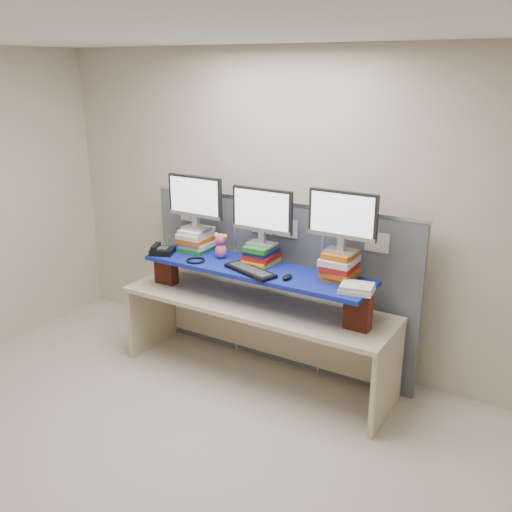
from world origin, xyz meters
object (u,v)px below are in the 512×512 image
Objects in this scene: monitor_center at (262,213)px; desk_phone at (161,250)px; keyboard at (250,271)px; monitor_left at (195,199)px; blue_board at (256,269)px; desk at (256,317)px; monitor_right at (342,218)px.

monitor_center reaches higher than desk_phone.
desk_phone is at bearing -161.26° from keyboard.
monitor_left reaches higher than desk_phone.
monitor_left reaches higher than blue_board.
monitor_left is 1.00× the size of monitor_center.
keyboard reaches higher than desk.
desk_phone is at bearing -130.30° from monitor_left.
monitor_left is 1.40m from monitor_right.
monitor_left is 0.55m from desk_phone.
desk_phone is at bearing -164.73° from monitor_center.
blue_board is 0.47m from monitor_center.
blue_board is 3.89× the size of keyboard.
desk_phone is (-0.93, 0.01, 0.02)m from keyboard.
desk_phone reaches higher than blue_board.
desk_phone is at bearing -172.11° from desk.
keyboard is at bearing -18.76° from monitor_left.
monitor_center is (-0.01, 0.12, 0.46)m from blue_board.
desk is 9.62× the size of desk_phone.
monitor_right reaches higher than desk_phone.
blue_board is at bearing -170.34° from monitor_right.
keyboard is (0.02, -0.13, 0.47)m from desk.
blue_board is 8.00× the size of desk_phone.
monitor_center is at bearing 96.20° from blue_board.
monitor_right reaches higher than monitor_center.
monitor_center is (-0.01, 0.12, 0.89)m from desk.
monitor_center is at bearing -0.00° from monitor_left.
monitor_left is 0.69m from monitor_center.
monitor_left is 0.89m from keyboard.
desk_phone is (-0.21, -0.24, -0.44)m from monitor_left.
monitor_center is 0.49m from keyboard.
desk is at bearing -170.34° from monitor_right.
desk is 0.49m from keyboard.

